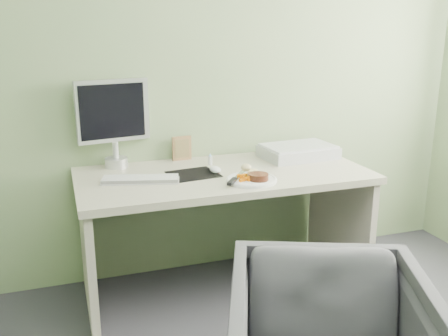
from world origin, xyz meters
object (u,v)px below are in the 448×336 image
object	(u,v)px
desk	(224,203)
scanner	(298,152)
plate	(252,180)
monitor	(113,118)

from	to	relation	value
desk	scanner	distance (m)	0.60
desk	plate	xyz separation A→B (m)	(0.08, -0.21, 0.19)
monitor	scanner	bearing A→B (deg)	-18.36
desk	monitor	world-z (taller)	monitor
desk	plate	bearing A→B (deg)	-68.15
desk	monitor	xyz separation A→B (m)	(-0.55, 0.31, 0.46)
plate	monitor	size ratio (longest dim) A/B	0.53
desk	monitor	bearing A→B (deg)	150.38
plate	scanner	bearing A→B (deg)	38.74
plate	scanner	xyz separation A→B (m)	(0.45, 0.36, 0.03)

